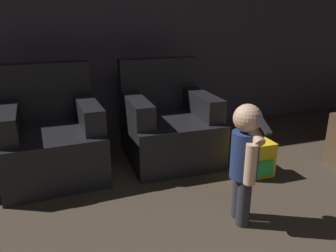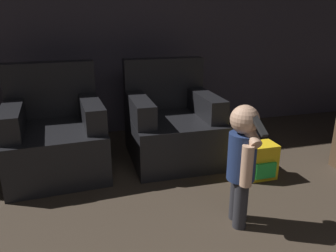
{
  "view_description": "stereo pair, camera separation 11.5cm",
  "coord_description": "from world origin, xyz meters",
  "px_view_note": "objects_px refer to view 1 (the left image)",
  "views": [
    {
      "loc": [
        -0.63,
        0.86,
        1.27
      ],
      "look_at": [
        0.1,
        3.01,
        0.51
      ],
      "focal_mm": 35.0,
      "sensor_mm": 36.0,
      "label": 1
    },
    {
      "loc": [
        -0.52,
        0.82,
        1.27
      ],
      "look_at": [
        0.1,
        3.01,
        0.51
      ],
      "focal_mm": 35.0,
      "sensor_mm": 36.0,
      "label": 2
    }
  ],
  "objects_px": {
    "armchair_left": "(52,137)",
    "armchair_right": "(168,125)",
    "toy_backpack": "(257,159)",
    "person_toddler": "(245,155)"
  },
  "relations": [
    {
      "from": "toy_backpack",
      "to": "armchair_right",
      "type": "bearing_deg",
      "value": 131.77
    },
    {
      "from": "person_toddler",
      "to": "toy_backpack",
      "type": "xyz_separation_m",
      "value": [
        0.47,
        0.53,
        -0.32
      ]
    },
    {
      "from": "armchair_right",
      "to": "toy_backpack",
      "type": "height_order",
      "value": "armchair_right"
    },
    {
      "from": "armchair_left",
      "to": "armchair_right",
      "type": "relative_size",
      "value": 1.02
    },
    {
      "from": "armchair_left",
      "to": "toy_backpack",
      "type": "distance_m",
      "value": 1.73
    },
    {
      "from": "armchair_right",
      "to": "toy_backpack",
      "type": "relative_size",
      "value": 3.04
    },
    {
      "from": "armchair_right",
      "to": "toy_backpack",
      "type": "bearing_deg",
      "value": -47.33
    },
    {
      "from": "toy_backpack",
      "to": "armchair_left",
      "type": "bearing_deg",
      "value": 158.31
    },
    {
      "from": "armchair_right",
      "to": "person_toddler",
      "type": "bearing_deg",
      "value": -84.13
    },
    {
      "from": "armchair_left",
      "to": "person_toddler",
      "type": "relative_size",
      "value": 1.16
    }
  ]
}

